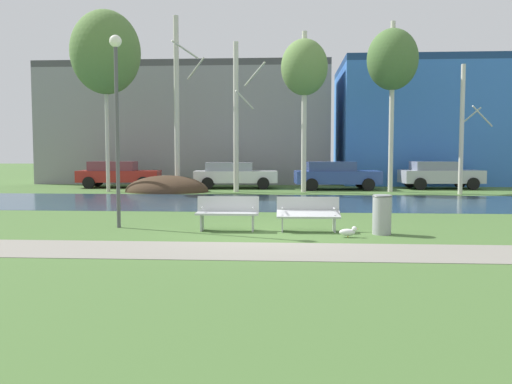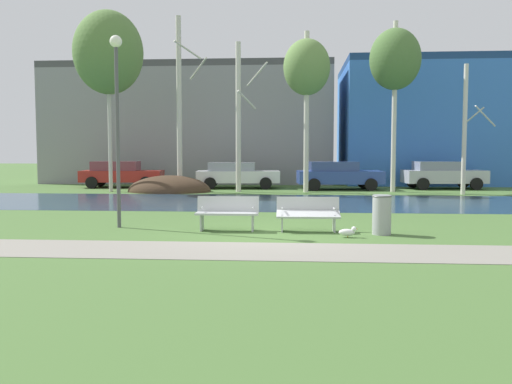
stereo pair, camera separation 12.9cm
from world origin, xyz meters
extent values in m
plane|color=#476B33|center=(0.00, 10.00, 0.00)|extent=(120.00, 120.00, 0.00)
cube|color=gray|center=(0.00, -2.30, 0.01)|extent=(60.00, 2.02, 0.01)
cube|color=#284256|center=(0.00, 8.42, 0.00)|extent=(80.00, 7.22, 0.01)
ellipsoid|color=#423021|center=(-5.62, 13.65, 0.00)|extent=(4.16, 3.24, 1.63)
cube|color=#B2B5B7|center=(-1.03, 0.47, 0.45)|extent=(1.61, 0.51, 0.05)
cube|color=#B2B5B7|center=(-1.04, 0.75, 0.67)|extent=(1.60, 0.11, 0.40)
cube|color=#B2B5B7|center=(-1.69, 0.52, 0.23)|extent=(0.05, 0.43, 0.45)
cube|color=#B2B5B7|center=(-0.38, 0.54, 0.23)|extent=(0.05, 0.43, 0.45)
cylinder|color=#B2B5B7|center=(-1.69, 0.48, 0.59)|extent=(0.05, 0.28, 0.04)
cylinder|color=#B2B5B7|center=(-0.38, 0.50, 0.59)|extent=(0.05, 0.28, 0.04)
cube|color=#B2B5B7|center=(1.03, 0.47, 0.45)|extent=(1.61, 0.51, 0.17)
cube|color=#B2B5B7|center=(1.03, 0.75, 0.67)|extent=(1.60, 0.11, 0.40)
cube|color=#B2B5B7|center=(0.37, 0.52, 0.23)|extent=(0.05, 0.43, 0.45)
cube|color=#B2B5B7|center=(1.69, 0.54, 0.23)|extent=(0.05, 0.43, 0.45)
cylinder|color=#B2B5B7|center=(0.38, 0.48, 0.59)|extent=(0.05, 0.28, 0.04)
cylinder|color=#B2B5B7|center=(1.69, 0.50, 0.59)|extent=(0.05, 0.28, 0.04)
cylinder|color=#999B9E|center=(2.82, 0.18, 0.49)|extent=(0.46, 0.46, 0.97)
torus|color=#5B5D5E|center=(2.82, 0.18, 0.94)|extent=(0.48, 0.48, 0.04)
ellipsoid|color=white|center=(1.93, -0.36, 0.12)|extent=(0.38, 0.17, 0.17)
sphere|color=white|center=(2.10, -0.36, 0.20)|extent=(0.12, 0.12, 0.12)
cone|color=gold|center=(2.16, -0.36, 0.20)|extent=(0.07, 0.04, 0.04)
cylinder|color=gold|center=(1.95, -0.39, 0.05)|extent=(0.01, 0.01, 0.10)
cylinder|color=gold|center=(1.95, -0.32, 0.05)|extent=(0.01, 0.01, 0.10)
cylinder|color=#4C4C51|center=(-3.99, 0.91, 2.37)|extent=(0.10, 0.10, 4.75)
sphere|color=white|center=(-3.99, 0.91, 4.90)|extent=(0.32, 0.32, 0.32)
cylinder|color=#BCB7A8|center=(-8.53, 13.42, 4.39)|extent=(0.19, 0.19, 8.78)
ellipsoid|color=#567A3D|center=(-8.53, 13.42, 6.85)|extent=(3.40, 3.40, 4.08)
cylinder|color=beige|center=(-5.15, 13.93, 4.34)|extent=(0.26, 0.26, 8.67)
cylinder|color=beige|center=(-4.28, 14.52, 6.17)|extent=(1.18, 1.67, 0.90)
cylinder|color=beige|center=(-4.57, 13.34, 6.91)|extent=(1.17, 1.14, 0.76)
cylinder|color=beige|center=(-2.18, 13.89, 3.68)|extent=(0.26, 0.26, 7.37)
cylinder|color=beige|center=(-1.29, 14.49, 5.86)|extent=(1.19, 1.68, 1.01)
cylinder|color=beige|center=(-1.71, 13.40, 4.50)|extent=(0.88, 0.86, 0.87)
cylinder|color=beige|center=(1.18, 13.83, 3.91)|extent=(0.25, 0.25, 7.81)
ellipsoid|color=#668947|center=(1.18, 13.83, 6.09)|extent=(2.27, 2.27, 2.73)
cylinder|color=beige|center=(5.49, 14.33, 4.17)|extent=(0.23, 0.23, 8.34)
ellipsoid|color=#4C7038|center=(5.49, 14.33, 6.50)|extent=(2.49, 2.49, 2.99)
cylinder|color=beige|center=(8.47, 12.90, 3.01)|extent=(0.20, 0.20, 6.02)
cylinder|color=beige|center=(8.99, 13.25, 3.68)|extent=(0.67, 0.93, 0.75)
cylinder|color=beige|center=(9.16, 12.19, 3.59)|extent=(1.36, 1.32, 0.89)
cube|color=maroon|center=(-8.96, 16.56, 0.63)|extent=(4.56, 2.17, 0.62)
cube|color=brown|center=(-9.31, 16.53, 1.20)|extent=(2.61, 1.79, 0.51)
cylinder|color=black|center=(-7.58, 17.58, 0.32)|extent=(0.66, 0.28, 0.64)
cylinder|color=black|center=(-7.43, 15.80, 0.32)|extent=(0.66, 0.28, 0.64)
cylinder|color=black|center=(-10.49, 17.32, 0.32)|extent=(0.66, 0.28, 0.64)
cylinder|color=black|center=(-10.33, 15.54, 0.32)|extent=(0.66, 0.28, 0.64)
cube|color=silver|center=(-2.46, 16.42, 0.64)|extent=(4.60, 2.28, 0.63)
cube|color=#949AAC|center=(-2.82, 16.39, 1.18)|extent=(2.63, 1.88, 0.45)
cylinder|color=black|center=(-1.08, 17.49, 0.32)|extent=(0.66, 0.28, 0.64)
cylinder|color=black|center=(-0.92, 15.61, 0.32)|extent=(0.66, 0.28, 0.64)
cylinder|color=black|center=(-4.01, 17.23, 0.32)|extent=(0.66, 0.28, 0.64)
cylinder|color=black|center=(-3.84, 15.35, 0.32)|extent=(0.66, 0.28, 0.64)
cube|color=#2D4793|center=(2.97, 15.71, 0.65)|extent=(4.54, 2.25, 0.67)
cube|color=#32457F|center=(2.62, 15.68, 1.23)|extent=(2.60, 1.85, 0.48)
cylinder|color=black|center=(4.33, 16.76, 0.32)|extent=(0.66, 0.28, 0.64)
cylinder|color=black|center=(4.49, 14.91, 0.32)|extent=(0.66, 0.28, 0.64)
cylinder|color=black|center=(1.44, 16.51, 0.32)|extent=(0.66, 0.28, 0.64)
cylinder|color=black|center=(1.61, 14.65, 0.32)|extent=(0.66, 0.28, 0.64)
cube|color=#B2B5BC|center=(8.56, 16.65, 0.66)|extent=(4.35, 2.11, 0.68)
cube|color=gray|center=(8.22, 16.62, 1.23)|extent=(2.49, 1.74, 0.46)
cylinder|color=black|center=(9.87, 17.64, 0.32)|extent=(0.66, 0.28, 0.64)
cylinder|color=black|center=(10.02, 15.91, 0.32)|extent=(0.66, 0.28, 0.64)
cylinder|color=black|center=(7.10, 17.40, 0.32)|extent=(0.66, 0.28, 0.64)
cylinder|color=black|center=(7.25, 15.66, 0.32)|extent=(0.66, 0.28, 0.64)
cube|color=gray|center=(-6.14, 22.65, 3.53)|extent=(17.99, 6.89, 7.05)
cube|color=#48484B|center=(-6.14, 22.65, 7.25)|extent=(17.99, 6.89, 0.40)
cube|color=#3870C6|center=(11.79, 22.88, 3.56)|extent=(16.29, 9.17, 7.13)
cube|color=navy|center=(11.79, 22.88, 7.33)|extent=(16.29, 9.17, 0.40)
camera|label=1|loc=(0.63, -13.41, 2.06)|focal=38.69mm
camera|label=2|loc=(0.76, -13.40, 2.06)|focal=38.69mm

